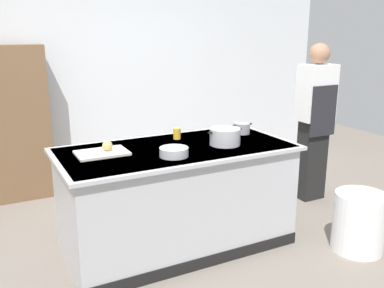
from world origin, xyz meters
TOP-DOWN VIEW (x-y plane):
  - ground_plane at (0.00, 0.00)m, footprint 10.00×10.00m
  - back_wall at (0.00, 2.10)m, footprint 6.40×0.12m
  - counter_island at (0.00, -0.00)m, footprint 1.98×0.98m
  - cutting_board at (-0.61, 0.09)m, footprint 0.40×0.28m
  - onion at (-0.56, 0.10)m, footprint 0.08×0.08m
  - stock_pot at (0.41, -0.11)m, footprint 0.33×0.26m
  - sauce_pan at (0.76, 0.16)m, footprint 0.22×0.15m
  - mixing_bowl at (-0.13, -0.22)m, footprint 0.23×0.23m
  - juice_cup at (0.12, 0.25)m, footprint 0.07×0.07m
  - trash_bin at (1.35, -0.79)m, footprint 0.43×0.43m
  - person_chef at (1.81, 0.30)m, footprint 0.38×0.25m

SIDE VIEW (x-z plane):
  - ground_plane at x=0.00m, z-range 0.00..0.00m
  - trash_bin at x=1.35m, z-range 0.00..0.52m
  - counter_island at x=0.00m, z-range 0.02..0.92m
  - cutting_board at x=-0.61m, z-range 0.90..0.92m
  - person_chef at x=1.81m, z-range 0.05..1.77m
  - mixing_bowl at x=-0.13m, z-range 0.90..0.97m
  - juice_cup at x=0.12m, z-range 0.90..1.00m
  - sauce_pan at x=0.76m, z-range 0.90..1.00m
  - onion at x=-0.56m, z-range 0.92..1.00m
  - stock_pot at x=0.41m, z-range 0.90..1.04m
  - back_wall at x=0.00m, z-range 0.00..3.00m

